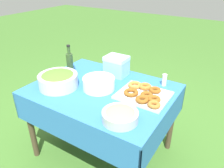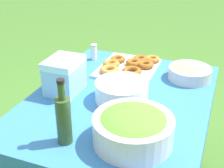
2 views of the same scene
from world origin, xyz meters
The scene contains 8 objects.
picnic_table centered at (0.00, 0.00, 0.58)m, with size 1.13×0.87×0.68m.
salad_bowl centered at (0.31, 0.17, 0.75)m, with size 0.32×0.32×0.13m.
pasta_bowl centered at (-0.34, 0.29, 0.73)m, with size 0.23×0.23×0.08m.
donut_platter centered at (-0.34, -0.07, 0.70)m, with size 0.38×0.33×0.05m.
plate_stack centered at (0.02, 0.02, 0.73)m, with size 0.26×0.26×0.10m.
olive_oil_bottle centered at (0.41, -0.08, 0.79)m, with size 0.06×0.06×0.27m.
cooler_box centered at (0.04, -0.28, 0.77)m, with size 0.20×0.16×0.18m.
salt_shaker centered at (-0.41, -0.32, 0.73)m, with size 0.04×0.04×0.10m.
Camera 2 is at (1.27, 0.45, 1.45)m, focal length 50.00 mm.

